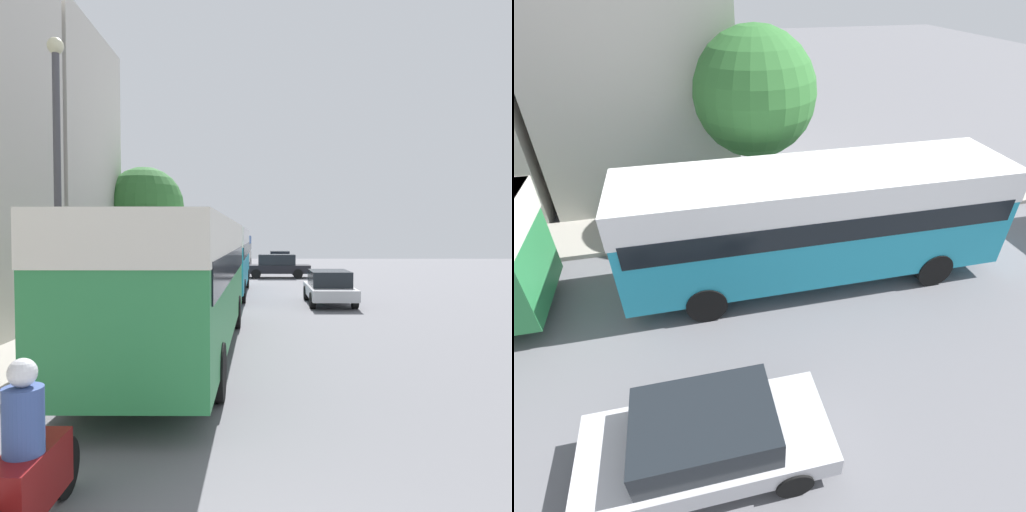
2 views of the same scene
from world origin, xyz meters
The scene contains 10 objects.
building_far_terrace centered at (-9.60, 17.22, 5.40)m, with size 6.81×6.29×10.80m.
bus_lead centered at (-1.76, 9.38, 2.06)m, with size 2.58×10.93×3.18m.
bus_following centered at (-1.76, 21.60, 2.06)m, with size 2.57×9.99×3.18m.
bus_third_in_line centered at (-1.89, 35.71, 1.87)m, with size 2.56×9.95×2.85m.
motorcycle_behind_lead centered at (-1.98, 2.05, 0.68)m, with size 0.39×2.24×1.73m.
car_crossing centered at (1.73, 38.66, 0.81)m, with size 1.84×3.86×1.59m.
car_far_curb centered at (1.24, 31.30, 0.81)m, with size 4.47×1.79×1.58m.
car_distant centered at (2.98, 18.18, 0.73)m, with size 1.86×4.19×1.39m.
street_tree centered at (-5.21, 20.72, 4.17)m, with size 3.62×3.62×5.85m.
lamp_post centered at (-4.35, 8.67, 4.23)m, with size 0.36×0.36×7.00m.
Camera 1 is at (0.13, -2.36, 2.81)m, focal length 35.00 mm.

